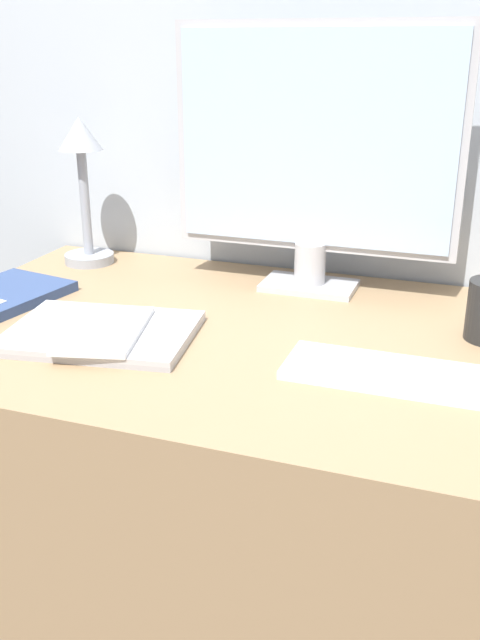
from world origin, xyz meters
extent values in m
cube|color=#B2BCC6|center=(0.00, 0.58, 1.20)|extent=(3.60, 0.05, 2.40)
cube|color=#997A56|center=(0.00, 0.18, 0.36)|extent=(1.14, 0.72, 0.72)
cube|color=#B7B7BC|center=(0.05, 0.43, 0.73)|extent=(0.18, 0.11, 0.01)
cylinder|color=#B7B7BC|center=(0.05, 0.43, 0.78)|extent=(0.06, 0.06, 0.08)
cube|color=#B7B7BC|center=(0.05, 0.44, 1.01)|extent=(0.54, 0.01, 0.41)
cube|color=#ADC6E5|center=(0.05, 0.43, 1.01)|extent=(0.51, 0.01, 0.38)
cube|color=silver|center=(0.27, 0.08, 0.73)|extent=(0.32, 0.12, 0.01)
cube|color=silver|center=(0.27, 0.08, 0.74)|extent=(0.30, 0.10, 0.00)
cube|color=#A3A3A8|center=(-0.20, 0.08, 0.73)|extent=(0.32, 0.26, 0.01)
cube|color=#B2B2B7|center=(-0.20, 0.08, 0.74)|extent=(0.32, 0.26, 0.01)
cube|color=white|center=(-0.19, 0.06, 0.75)|extent=(0.16, 0.22, 0.01)
cube|color=beige|center=(-0.19, 0.06, 0.75)|extent=(0.12, 0.16, 0.00)
cylinder|color=#999EA8|center=(-0.44, 0.44, 0.73)|extent=(0.10, 0.10, 0.02)
cylinder|color=#999EA8|center=(-0.44, 0.44, 0.85)|extent=(0.02, 0.02, 0.22)
cone|color=#999EA8|center=(-0.44, 0.44, 1.00)|extent=(0.09, 0.09, 0.07)
camera|label=1|loc=(0.37, -0.85, 1.17)|focal=40.00mm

